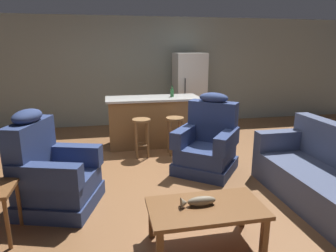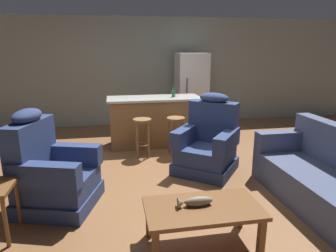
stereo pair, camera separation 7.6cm
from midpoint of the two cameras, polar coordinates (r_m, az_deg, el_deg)
The scene contains 12 objects.
ground_plane at distance 4.77m, azimuth 0.19°, elevation -8.44°, with size 12.00×12.00×0.00m.
back_wall at distance 7.51m, azimuth -4.28°, elevation 10.24°, with size 12.00×0.05×2.60m.
coffee_table at distance 2.98m, azimuth 7.41°, elevation -15.90°, with size 1.10×0.60×0.42m.
fish_figurine at distance 2.93m, azimuth 5.94°, elevation -14.16°, with size 0.34×0.10×0.10m.
couch at distance 4.17m, azimuth 28.32°, elevation -8.73°, with size 0.85×1.90×0.94m.
recliner_near_lamp at distance 3.86m, azimuth -20.85°, elevation -8.41°, with size 1.05×1.05×1.20m.
recliner_near_island at distance 4.70m, azimuth 8.04°, elevation -3.46°, with size 1.18×1.18×1.20m.
kitchen_island at distance 5.89m, azimuth -2.23°, elevation 0.95°, with size 1.80×0.70×0.95m.
bar_stool_left at distance 5.25m, azimuth -4.50°, elevation -0.86°, with size 0.32×0.32×0.68m.
bar_stool_right at distance 5.34m, azimuth 1.89°, elevation -0.55°, with size 0.32×0.32×0.68m.
refrigerator at distance 7.18m, azimuth 4.75°, elevation 6.66°, with size 0.70×0.69×1.76m.
bottle_tall_green at distance 5.86m, azimuth 1.43°, elevation 6.38°, with size 0.07×0.07×0.21m.
Camera 2 is at (-0.78, -4.32, 1.87)m, focal length 32.00 mm.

